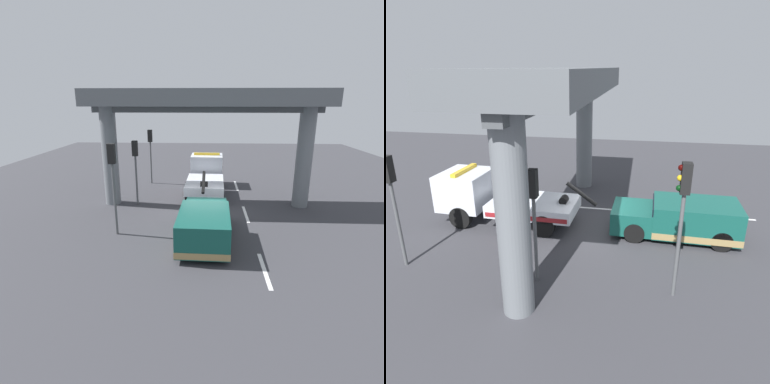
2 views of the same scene
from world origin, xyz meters
TOP-DOWN VIEW (x-y plane):
  - ground_plane at (0.00, 0.00)m, footprint 60.00×40.00m
  - lane_stripe_west at (-6.00, -2.32)m, footprint 2.60×0.16m
  - lane_stripe_mid at (0.00, -2.32)m, footprint 2.60×0.16m
  - lane_stripe_east at (6.00, -2.32)m, footprint 2.60×0.16m
  - tow_truck_white at (4.81, -0.02)m, footprint 7.29×2.58m
  - towed_van_green at (-3.55, 0.00)m, footprint 5.26×2.35m
  - overpass_structure at (1.58, 0.00)m, footprint 3.60×13.52m
  - traffic_light_near at (-2.98, 4.21)m, footprint 0.39×0.32m
  - traffic_light_far at (1.52, 4.21)m, footprint 0.39×0.32m
  - traffic_light_mid at (6.52, 4.21)m, footprint 0.39×0.32m

SIDE VIEW (x-z plane):
  - ground_plane at x=0.00m, z-range -0.10..0.00m
  - lane_stripe_west at x=-6.00m, z-range 0.00..0.01m
  - lane_stripe_mid at x=0.00m, z-range 0.00..0.01m
  - lane_stripe_east at x=6.00m, z-range 0.00..0.01m
  - towed_van_green at x=-3.55m, z-range -0.01..1.57m
  - tow_truck_white at x=4.81m, z-range -0.03..2.43m
  - traffic_light_far at x=1.52m, z-range 0.91..4.83m
  - traffic_light_mid at x=6.52m, z-range 0.95..5.06m
  - traffic_light_near at x=-2.98m, z-range 1.00..5.35m
  - overpass_structure at x=1.58m, z-range 2.31..9.10m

